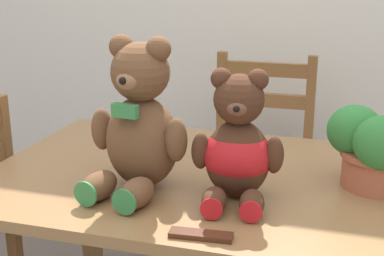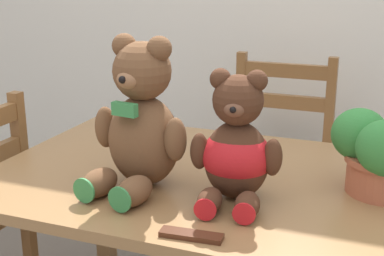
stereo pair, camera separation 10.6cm
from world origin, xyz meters
The scene contains 6 objects.
dining_table centered at (0.00, 0.42, 0.62)m, with size 1.23×0.83×0.72m.
wooden_chair_behind centered at (0.02, 1.20, 0.47)m, with size 0.43×0.46×0.93m.
teddy_bear_left centered at (-0.14, 0.28, 0.89)m, with size 0.28×0.30×0.40m.
teddy_bear_right centered at (0.12, 0.29, 0.85)m, with size 0.23×0.25×0.33m.
potted_plant centered at (0.46, 0.45, 0.83)m, with size 0.26×0.24×0.22m.
chocolate_bar centered at (0.09, 0.05, 0.73)m, with size 0.14×0.04×0.01m, color #472314.
Camera 1 is at (0.37, -0.95, 1.28)m, focal length 50.00 mm.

